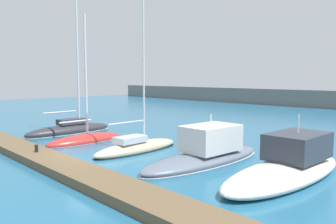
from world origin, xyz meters
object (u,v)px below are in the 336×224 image
at_px(sailboat_red_second, 85,139).
at_px(sailboat_sand_third, 137,147).
at_px(motorboat_slate_fourth, 207,152).
at_px(dock_bollard, 36,148).
at_px(sailboat_charcoal_nearest, 70,128).
at_px(motorboat_ivory_fifth, 289,165).

distance_m(sailboat_red_second, sailboat_sand_third, 5.30).
bearing_deg(motorboat_slate_fourth, dock_bollard, 134.51).
bearing_deg(motorboat_slate_fourth, sailboat_sand_third, 105.20).
relative_size(sailboat_charcoal_nearest, sailboat_red_second, 1.42).
distance_m(sailboat_sand_third, motorboat_ivory_fifth, 9.85).
relative_size(sailboat_charcoal_nearest, sailboat_sand_third, 1.15).
bearing_deg(sailboat_red_second, sailboat_sand_third, -83.52).
bearing_deg(sailboat_charcoal_nearest, dock_bollard, -131.51).
distance_m(motorboat_slate_fourth, motorboat_ivory_fifth, 4.75).
height_order(sailboat_sand_third, motorboat_slate_fourth, sailboat_sand_third).
bearing_deg(motorboat_ivory_fifth, sailboat_red_second, 100.19).
bearing_deg(motorboat_ivory_fifth, sailboat_charcoal_nearest, 94.65).
bearing_deg(sailboat_red_second, motorboat_ivory_fifth, -82.35).
bearing_deg(motorboat_slate_fourth, sailboat_red_second, 102.67).
bearing_deg(sailboat_charcoal_nearest, sailboat_sand_third, -94.42).
bearing_deg(motorboat_ivory_fifth, motorboat_slate_fourth, 97.40).
height_order(sailboat_sand_third, motorboat_ivory_fifth, sailboat_sand_third).
relative_size(sailboat_red_second, sailboat_sand_third, 0.81).
bearing_deg(sailboat_sand_third, sailboat_red_second, 96.02).
bearing_deg(dock_bollard, sailboat_charcoal_nearest, 140.99).
bearing_deg(sailboat_red_second, sailboat_charcoal_nearest, 74.14).
height_order(sailboat_charcoal_nearest, sailboat_sand_third, sailboat_charcoal_nearest).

